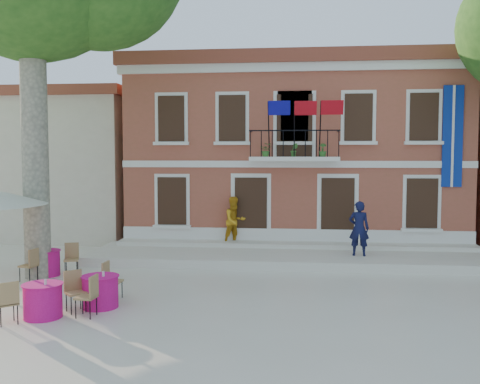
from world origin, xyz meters
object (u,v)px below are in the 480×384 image
Objects in this scene: pedestrian_orange at (235,221)px; pedestrian_navy at (359,228)px; cafe_table_4 at (100,290)px; cafe_table_1 at (43,299)px; cafe_table_3 at (45,262)px.

pedestrian_navy is at bearing -56.53° from pedestrian_orange.
pedestrian_navy is 0.94× the size of cafe_table_4.
pedestrian_navy reaches higher than cafe_table_1.
cafe_table_3 is 0.94× the size of cafe_table_4.
pedestrian_orange is at bearing 72.17° from cafe_table_4.
cafe_table_4 is at bearing -143.70° from pedestrian_orange.
pedestrian_navy is 8.88m from cafe_table_4.
pedestrian_navy is 4.64m from pedestrian_orange.
pedestrian_orange is at bearing -13.12° from pedestrian_navy.
cafe_table_1 and cafe_table_4 have the same top height.
pedestrian_orange is 8.99m from cafe_table_1.
cafe_table_3 is (-9.60, -2.66, -0.78)m from pedestrian_navy.
cafe_table_4 is at bearing 42.56° from cafe_table_1.
cafe_table_1 is at bearing -64.71° from cafe_table_3.
cafe_table_1 is (-3.37, -8.30, -0.78)m from pedestrian_orange.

